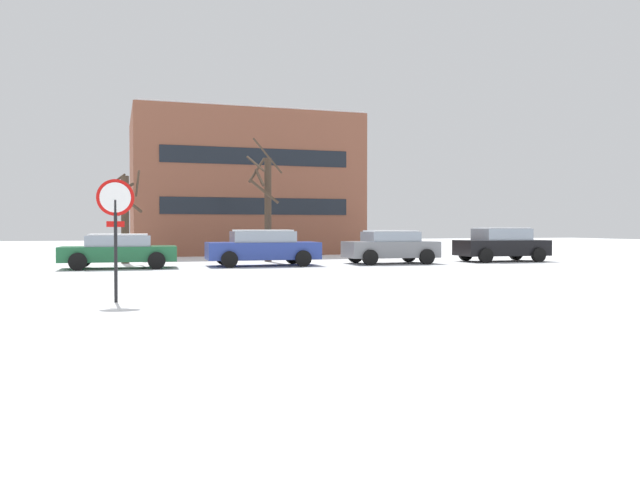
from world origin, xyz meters
TOP-DOWN VIEW (x-y plane):
  - ground_plane at (0.00, 0.00)m, footprint 120.00×120.00m
  - road_surface at (0.00, 3.75)m, footprint 80.00×9.51m
  - stop_sign at (-1.80, -1.87)m, footprint 0.76×0.10m
  - parked_car_green at (-1.70, 9.42)m, footprint 4.27×2.17m
  - parked_car_blue at (3.80, 9.34)m, footprint 4.52×2.27m
  - parked_car_gray at (9.30, 9.18)m, footprint 3.91×2.28m
  - parked_car_black at (14.79, 9.26)m, footprint 4.09×2.18m
  - tree_far_mid at (4.65, 12.31)m, footprint 1.42×1.85m
  - tree_far_right at (-1.44, 12.76)m, footprint 1.86×1.88m
  - building_far_left at (5.46, 22.69)m, footprint 12.78×9.09m

SIDE VIEW (x-z plane):
  - ground_plane at x=0.00m, z-range 0.00..0.00m
  - road_surface at x=0.00m, z-range 0.00..0.00m
  - parked_car_green at x=-1.70m, z-range 0.03..1.33m
  - parked_car_gray at x=9.30m, z-range 0.02..1.44m
  - parked_car_blue at x=3.80m, z-range 0.02..1.47m
  - parked_car_black at x=14.79m, z-range 0.01..1.55m
  - stop_sign at x=-1.80m, z-range 0.51..3.06m
  - tree_far_right at x=-1.44m, z-range 0.08..4.04m
  - tree_far_mid at x=4.65m, z-range -0.14..5.32m
  - building_far_left at x=5.46m, z-range 0.00..8.11m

